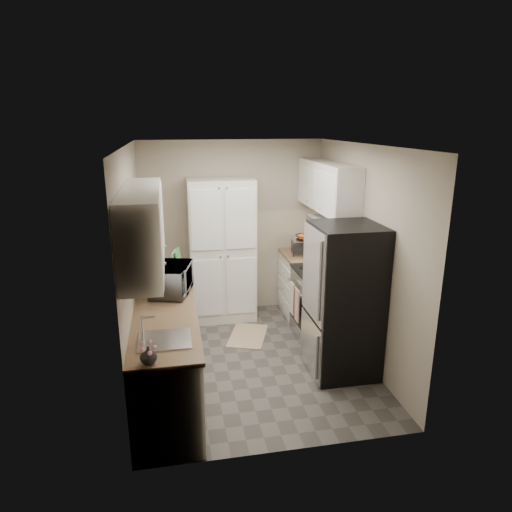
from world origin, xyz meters
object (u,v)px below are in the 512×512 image
(wine_bottle, at_px, (154,272))
(refrigerator, at_px, (344,301))
(toaster_oven, at_px, (304,247))
(microwave, at_px, (171,279))
(pantry_cabinet, at_px, (222,251))
(electric_range, at_px, (322,304))

(wine_bottle, bearing_deg, refrigerator, -19.98)
(toaster_oven, bearing_deg, microwave, -139.11)
(pantry_cabinet, height_order, electric_range, pantry_cabinet)
(refrigerator, height_order, microwave, refrigerator)
(microwave, relative_size, wine_bottle, 2.03)
(pantry_cabinet, distance_m, toaster_oven, 1.16)
(pantry_cabinet, height_order, microwave, pantry_cabinet)
(pantry_cabinet, relative_size, microwave, 3.50)
(pantry_cabinet, bearing_deg, wine_bottle, -132.58)
(wine_bottle, bearing_deg, toaster_oven, 21.28)
(refrigerator, height_order, toaster_oven, refrigerator)
(microwave, bearing_deg, wine_bottle, 43.39)
(wine_bottle, bearing_deg, electric_range, 1.58)
(electric_range, height_order, wine_bottle, wine_bottle)
(toaster_oven, bearing_deg, electric_range, -77.84)
(pantry_cabinet, xyz_separation_m, refrigerator, (1.14, -1.73, -0.15))
(electric_range, relative_size, toaster_oven, 2.69)
(toaster_oven, bearing_deg, pantry_cabinet, -179.86)
(electric_range, bearing_deg, microwave, -168.23)
(electric_range, distance_m, toaster_oven, 0.93)
(microwave, bearing_deg, electric_range, -64.69)
(pantry_cabinet, distance_m, refrigerator, 2.07)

